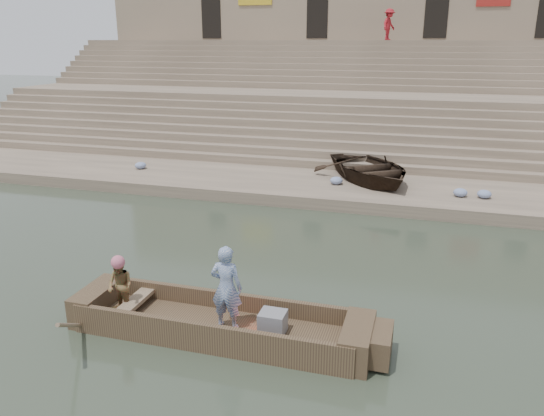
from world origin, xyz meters
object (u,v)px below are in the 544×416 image
at_px(main_rowboat, 219,329).
at_px(television, 272,322).
at_px(pedestrian, 389,24).
at_px(rowing_man, 120,286).
at_px(standing_man, 226,288).
at_px(beached_rowboat, 370,168).

xyz_separation_m(main_rowboat, television, (1.03, -0.00, 0.31)).
height_order(television, pedestrian, pedestrian).
bearing_deg(pedestrian, rowing_man, -164.23).
xyz_separation_m(standing_man, television, (0.83, 0.06, -0.59)).
xyz_separation_m(main_rowboat, rowing_man, (-1.94, -0.11, 0.66)).
relative_size(standing_man, beached_rowboat, 0.36).
relative_size(rowing_man, television, 2.40).
xyz_separation_m(standing_man, beached_rowboat, (1.35, 10.65, -0.16)).
bearing_deg(main_rowboat, television, -0.00).
bearing_deg(television, rowing_man, -177.87).
bearing_deg(pedestrian, television, -157.05).
bearing_deg(rowing_man, television, 19.40).
height_order(standing_man, rowing_man, standing_man).
bearing_deg(main_rowboat, pedestrian, 87.89).
bearing_deg(rowing_man, pedestrian, 100.49).
relative_size(main_rowboat, television, 10.87).
bearing_deg(pedestrian, standing_man, -159.08).
distance_m(main_rowboat, rowing_man, 2.05).
relative_size(main_rowboat, rowing_man, 4.52).
xyz_separation_m(standing_man, rowing_man, (-2.14, -0.05, -0.24)).
bearing_deg(standing_man, main_rowboat, -16.40).
distance_m(main_rowboat, beached_rowboat, 10.73).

